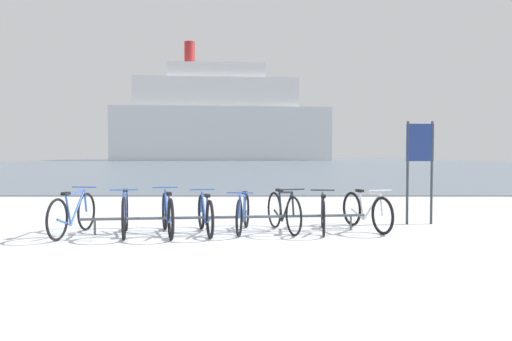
{
  "coord_description": "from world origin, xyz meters",
  "views": [
    {
      "loc": [
        0.49,
        -5.77,
        1.44
      ],
      "look_at": [
        0.44,
        6.56,
        0.98
      ],
      "focal_mm": 33.29,
      "sensor_mm": 36.0,
      "label": 1
    }
  ],
  "objects_px": {
    "bicycle_0": "(75,214)",
    "bicycle_7": "(368,211)",
    "bicycle_5": "(286,212)",
    "info_sign": "(422,154)",
    "bicycle_3": "(207,214)",
    "ferry_ship": "(222,121)",
    "bicycle_1": "(127,214)",
    "bicycle_4": "(245,213)",
    "bicycle_6": "(325,213)",
    "bicycle_2": "(170,214)"
  },
  "relations": [
    {
      "from": "bicycle_4",
      "to": "bicycle_7",
      "type": "bearing_deg",
      "value": 5.83
    },
    {
      "from": "bicycle_5",
      "to": "bicycle_6",
      "type": "relative_size",
      "value": 0.94
    },
    {
      "from": "bicycle_4",
      "to": "bicycle_2",
      "type": "bearing_deg",
      "value": -167.88
    },
    {
      "from": "bicycle_1",
      "to": "ferry_ship",
      "type": "relative_size",
      "value": 0.04
    },
    {
      "from": "bicycle_0",
      "to": "bicycle_2",
      "type": "xyz_separation_m",
      "value": [
        1.64,
        0.05,
        -0.0
      ]
    },
    {
      "from": "bicycle_3",
      "to": "bicycle_6",
      "type": "height_order",
      "value": "bicycle_3"
    },
    {
      "from": "bicycle_3",
      "to": "bicycle_7",
      "type": "bearing_deg",
      "value": 8.02
    },
    {
      "from": "bicycle_0",
      "to": "bicycle_5",
      "type": "relative_size",
      "value": 1.12
    },
    {
      "from": "bicycle_0",
      "to": "bicycle_3",
      "type": "bearing_deg",
      "value": 3.64
    },
    {
      "from": "bicycle_2",
      "to": "bicycle_3",
      "type": "bearing_deg",
      "value": 8.75
    },
    {
      "from": "bicycle_2",
      "to": "bicycle_6",
      "type": "relative_size",
      "value": 1.04
    },
    {
      "from": "bicycle_5",
      "to": "bicycle_7",
      "type": "relative_size",
      "value": 0.95
    },
    {
      "from": "bicycle_6",
      "to": "ferry_ship",
      "type": "distance_m",
      "value": 87.44
    },
    {
      "from": "bicycle_6",
      "to": "ferry_ship",
      "type": "xyz_separation_m",
      "value": [
        -8.4,
        86.71,
        7.54
      ]
    },
    {
      "from": "bicycle_1",
      "to": "info_sign",
      "type": "height_order",
      "value": "info_sign"
    },
    {
      "from": "bicycle_1",
      "to": "bicycle_4",
      "type": "bearing_deg",
      "value": 9.39
    },
    {
      "from": "bicycle_0",
      "to": "bicycle_1",
      "type": "relative_size",
      "value": 1.06
    },
    {
      "from": "bicycle_0",
      "to": "bicycle_3",
      "type": "relative_size",
      "value": 1.07
    },
    {
      "from": "bicycle_3",
      "to": "bicycle_7",
      "type": "xyz_separation_m",
      "value": [
        2.96,
        0.42,
        0.01
      ]
    },
    {
      "from": "bicycle_1",
      "to": "ferry_ship",
      "type": "distance_m",
      "value": 87.52
    },
    {
      "from": "bicycle_4",
      "to": "bicycle_6",
      "type": "height_order",
      "value": "bicycle_4"
    },
    {
      "from": "bicycle_5",
      "to": "info_sign",
      "type": "relative_size",
      "value": 0.76
    },
    {
      "from": "bicycle_4",
      "to": "bicycle_5",
      "type": "xyz_separation_m",
      "value": [
        0.74,
        0.03,
        0.02
      ]
    },
    {
      "from": "info_sign",
      "to": "ferry_ship",
      "type": "relative_size",
      "value": 0.05
    },
    {
      "from": "bicycle_2",
      "to": "info_sign",
      "type": "relative_size",
      "value": 0.83
    },
    {
      "from": "bicycle_4",
      "to": "bicycle_6",
      "type": "relative_size",
      "value": 0.99
    },
    {
      "from": "bicycle_6",
      "to": "bicycle_7",
      "type": "xyz_separation_m",
      "value": [
        0.84,
        0.22,
        0.02
      ]
    },
    {
      "from": "bicycle_5",
      "to": "info_sign",
      "type": "xyz_separation_m",
      "value": [
        2.79,
        0.94,
        1.04
      ]
    },
    {
      "from": "bicycle_7",
      "to": "info_sign",
      "type": "bearing_deg",
      "value": 30.61
    },
    {
      "from": "bicycle_6",
      "to": "info_sign",
      "type": "xyz_separation_m",
      "value": [
        2.08,
        0.95,
        1.07
      ]
    },
    {
      "from": "bicycle_6",
      "to": "bicycle_5",
      "type": "bearing_deg",
      "value": 179.45
    },
    {
      "from": "bicycle_0",
      "to": "ferry_ship",
      "type": "xyz_separation_m",
      "value": [
        -3.99,
        87.06,
        7.5
      ]
    },
    {
      "from": "bicycle_5",
      "to": "bicycle_6",
      "type": "distance_m",
      "value": 0.72
    },
    {
      "from": "bicycle_1",
      "to": "bicycle_2",
      "type": "height_order",
      "value": "bicycle_1"
    },
    {
      "from": "bicycle_3",
      "to": "ferry_ship",
      "type": "xyz_separation_m",
      "value": [
        -6.28,
        86.91,
        7.53
      ]
    },
    {
      "from": "bicycle_6",
      "to": "bicycle_7",
      "type": "relative_size",
      "value": 1.0
    },
    {
      "from": "bicycle_0",
      "to": "info_sign",
      "type": "relative_size",
      "value": 0.85
    },
    {
      "from": "bicycle_1",
      "to": "bicycle_7",
      "type": "height_order",
      "value": "bicycle_1"
    },
    {
      "from": "bicycle_0",
      "to": "bicycle_1",
      "type": "xyz_separation_m",
      "value": [
        0.91,
        -0.01,
        0.01
      ]
    },
    {
      "from": "bicycle_2",
      "to": "bicycle_3",
      "type": "relative_size",
      "value": 1.05
    },
    {
      "from": "bicycle_3",
      "to": "bicycle_6",
      "type": "bearing_deg",
      "value": 5.42
    },
    {
      "from": "bicycle_1",
      "to": "bicycle_6",
      "type": "distance_m",
      "value": 3.52
    },
    {
      "from": "bicycle_0",
      "to": "bicycle_7",
      "type": "bearing_deg",
      "value": 6.12
    },
    {
      "from": "bicycle_1",
      "to": "info_sign",
      "type": "bearing_deg",
      "value": 13.17
    },
    {
      "from": "bicycle_5",
      "to": "bicycle_7",
      "type": "xyz_separation_m",
      "value": [
        1.55,
        0.21,
        -0.01
      ]
    },
    {
      "from": "bicycle_0",
      "to": "bicycle_3",
      "type": "distance_m",
      "value": 2.3
    },
    {
      "from": "bicycle_2",
      "to": "bicycle_4",
      "type": "relative_size",
      "value": 1.05
    },
    {
      "from": "bicycle_2",
      "to": "bicycle_7",
      "type": "bearing_deg",
      "value": 8.15
    },
    {
      "from": "bicycle_0",
      "to": "bicycle_7",
      "type": "relative_size",
      "value": 1.06
    },
    {
      "from": "bicycle_5",
      "to": "ferry_ship",
      "type": "distance_m",
      "value": 87.36
    }
  ]
}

